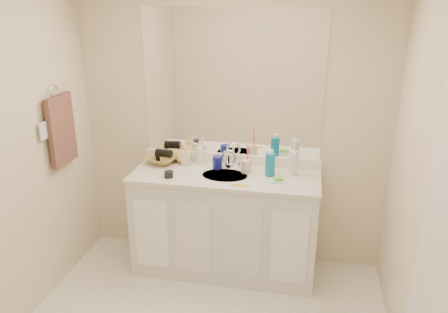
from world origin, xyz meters
The scene contains 26 objects.
wall_back centered at (0.00, 1.30, 1.20)m, with size 2.60×0.02×2.40m, color beige.
wall_right centered at (1.30, 0.00, 1.20)m, with size 0.02×2.60×2.40m, color beige.
vanity_cabinet centered at (0.00, 1.02, 0.42)m, with size 1.50×0.55×0.85m, color silver.
countertop centered at (0.00, 1.02, 0.86)m, with size 1.52×0.57×0.03m, color silver.
backsplash centered at (0.00, 1.29, 0.92)m, with size 1.52×0.03×0.08m, color white.
sink_basin centered at (0.00, 1.00, 0.87)m, with size 0.37×0.37×0.02m, color beige.
faucet centered at (0.00, 1.18, 0.94)m, with size 0.02×0.02×0.11m, color silver.
mirror centered at (0.00, 1.29, 1.56)m, with size 1.48×0.01×1.20m, color white.
blue_mug centered at (-0.09, 1.13, 0.93)m, with size 0.08×0.08×0.11m, color navy.
tan_cup centered at (0.16, 1.10, 0.93)m, with size 0.08×0.08×0.11m, color beige.
toothbrush centered at (0.17, 1.10, 1.03)m, with size 0.01×0.01×0.21m, color #F23F70.
mouthwash_bottle centered at (0.35, 1.07, 0.97)m, with size 0.08×0.08×0.19m, color #0C7597.
clear_pump_bottle centered at (0.53, 1.14, 0.98)m, with size 0.07×0.07×0.19m, color white.
soap_dish centered at (0.43, 0.95, 0.89)m, with size 0.11×0.09×0.01m, color silver.
green_soap centered at (0.43, 0.95, 0.90)m, with size 0.07×0.05×0.02m, color #62C430.
orange_comb centered at (0.15, 0.82, 0.88)m, with size 0.13×0.03×0.01m, color orange.
dark_jar centered at (-0.43, 0.88, 0.91)m, with size 0.07×0.07×0.05m, color black.
soap_bottle_white centered at (-0.27, 1.25, 0.98)m, with size 0.07×0.08×0.19m, color white.
soap_bottle_cream centered at (-0.37, 1.18, 0.97)m, with size 0.08×0.08×0.17m, color beige.
soap_bottle_yellow centered at (-0.40, 1.22, 0.96)m, with size 0.13×0.13×0.17m, color #FED863.
wicker_basket centered at (-0.58, 1.17, 0.91)m, with size 0.26×0.26×0.06m, color olive.
hair_dryer centered at (-0.56, 1.17, 0.97)m, with size 0.07×0.07×0.14m, color black.
towel_ring centered at (-1.27, 0.77, 1.55)m, with size 0.11×0.11×0.01m, color silver.
hand_towel centered at (-1.25, 0.77, 1.25)m, with size 0.04×0.32×0.55m, color #422823.
switch_plate centered at (-1.27, 0.57, 1.30)m, with size 0.01×0.09×0.13m, color silver.
door centered at (1.29, -0.30, 1.00)m, with size 0.02×0.82×2.00m, color white.
Camera 1 is at (0.64, -2.17, 2.22)m, focal length 35.00 mm.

